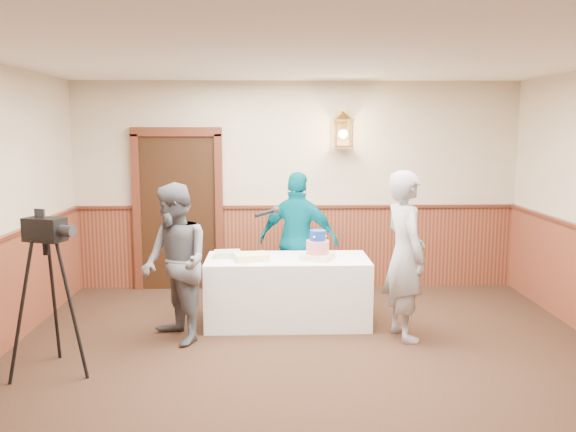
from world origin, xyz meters
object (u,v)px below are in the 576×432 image
at_px(sheet_cake_yellow, 251,257).
at_px(tv_camera_rig, 49,305).
at_px(interviewer, 175,264).
at_px(display_table, 287,291).
at_px(sheet_cake_green, 227,254).
at_px(baker, 405,255).
at_px(tiered_cake, 318,248).
at_px(assistant_p, 298,241).

relative_size(sheet_cake_yellow, tv_camera_rig, 0.25).
height_order(interviewer, tv_camera_rig, interviewer).
bearing_deg(display_table, tv_camera_rig, -147.95).
relative_size(sheet_cake_green, baker, 0.16).
bearing_deg(baker, display_table, 54.29).
relative_size(tiered_cake, tv_camera_rig, 0.29).
relative_size(tiered_cake, sheet_cake_green, 1.44).
bearing_deg(sheet_cake_green, tv_camera_rig, -136.17).
xyz_separation_m(assistant_p, tv_camera_rig, (-2.30, -1.95, -0.20)).
bearing_deg(tiered_cake, sheet_cake_green, 171.53).
height_order(sheet_cake_green, baker, baker).
height_order(sheet_cake_yellow, sheet_cake_green, sheet_cake_yellow).
bearing_deg(sheet_cake_green, tiered_cake, -8.47).
distance_m(sheet_cake_yellow, sheet_cake_green, 0.33).
distance_m(sheet_cake_yellow, tv_camera_rig, 2.15).
bearing_deg(baker, tiered_cake, 50.72).
xyz_separation_m(sheet_cake_yellow, tv_camera_rig, (-1.75, -1.24, -0.15)).
height_order(display_table, tiered_cake, tiered_cake).
bearing_deg(tv_camera_rig, display_table, 52.56).
xyz_separation_m(sheet_cake_green, interviewer, (-0.48, -0.63, 0.04)).
relative_size(baker, tv_camera_rig, 1.25).
relative_size(tiered_cake, sheet_cake_yellow, 1.17).
height_order(sheet_cake_green, tv_camera_rig, tv_camera_rig).
height_order(display_table, sheet_cake_yellow, sheet_cake_yellow).
distance_m(assistant_p, tv_camera_rig, 3.02).
bearing_deg(baker, sheet_cake_yellow, 63.15).
relative_size(interviewer, assistant_p, 0.98).
relative_size(sheet_cake_green, assistant_p, 0.17).
relative_size(baker, assistant_p, 1.06).
bearing_deg(assistant_p, sheet_cake_yellow, 70.45).
bearing_deg(baker, tv_camera_rig, 91.43).
relative_size(sheet_cake_yellow, interviewer, 0.22).
relative_size(interviewer, tv_camera_rig, 1.16).
xyz_separation_m(display_table, baker, (1.20, -0.51, 0.50)).
bearing_deg(interviewer, tiered_cake, 76.02).
distance_m(display_table, tiered_cake, 0.60).
xyz_separation_m(sheet_cake_yellow, sheet_cake_green, (-0.27, 0.18, -0.00)).
height_order(baker, tv_camera_rig, baker).
bearing_deg(tv_camera_rig, baker, 34.48).
height_order(sheet_cake_yellow, baker, baker).
xyz_separation_m(display_table, sheet_cake_yellow, (-0.40, -0.11, 0.41)).
distance_m(sheet_cake_yellow, baker, 1.65).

